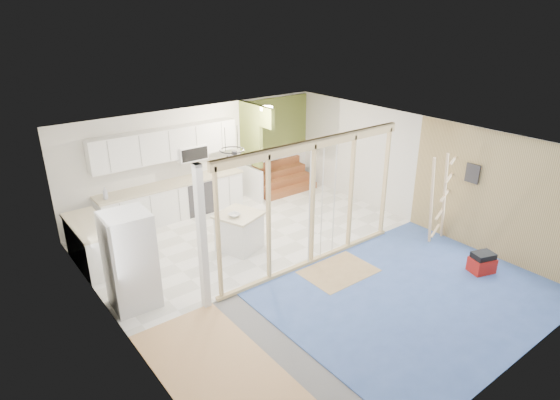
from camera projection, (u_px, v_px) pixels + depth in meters
room at (301, 208)px, 8.82m from camera, size 7.01×8.01×2.61m
floor_overlays at (300, 265)px, 9.40m from camera, size 7.00×8.00×0.03m
stud_frame at (291, 197)px, 8.58m from camera, size 4.66×0.14×2.60m
base_cabinets at (152, 212)px, 10.70m from camera, size 4.45×2.24×0.93m
upper_cabinets at (169, 145)px, 10.94m from camera, size 3.60×0.41×0.85m
green_partition at (272, 160)px, 12.79m from camera, size 2.25×1.51×2.60m
pot_rack at (232, 153)px, 9.77m from camera, size 0.52×0.52×0.72m
sheathing_panel at (499, 197)px, 9.32m from camera, size 0.02×4.00×2.60m
electrical_panel at (473, 173)px, 9.60m from camera, size 0.04×0.30×0.40m
ceiling_light at (266, 108)px, 11.33m from camera, size 0.32×0.32×0.08m
fridge at (131, 261)px, 7.85m from camera, size 0.79×0.76×1.74m
island at (239, 232)px, 9.89m from camera, size 1.09×1.09×0.83m
bowl at (234, 215)px, 9.59m from camera, size 0.28×0.28×0.06m
soap_bottle_a at (105, 193)px, 10.15m from camera, size 0.11×0.11×0.28m
soap_bottle_b at (200, 172)px, 11.58m from camera, size 0.11×0.11×0.20m
toolbox at (482, 263)px, 9.09m from camera, size 0.53×0.46×0.43m
ladder at (440, 198)px, 9.93m from camera, size 1.09×0.19×2.05m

